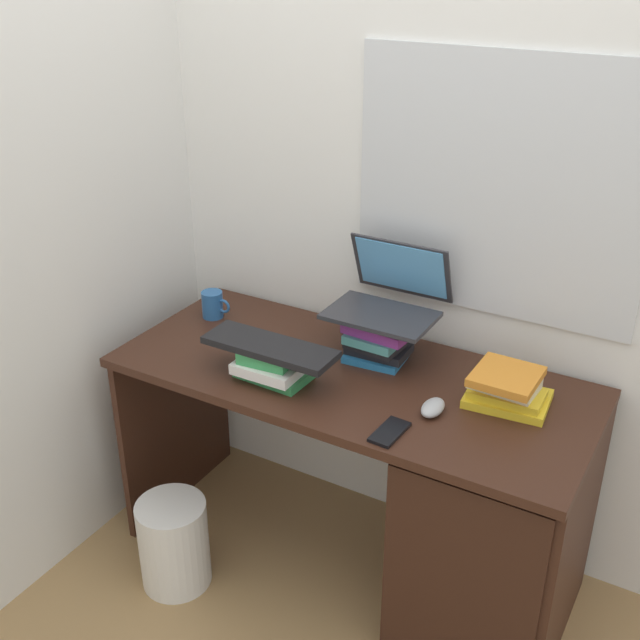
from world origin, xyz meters
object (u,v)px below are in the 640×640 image
at_px(book_stack_side, 506,389).
at_px(cell_phone, 390,432).
at_px(laptop, 389,295).
at_px(wastebasket, 174,543).
at_px(computer_mouse, 433,408).
at_px(mug, 213,305).
at_px(book_stack_keyboard_riser, 271,365).
at_px(book_stack_tall, 377,339).
at_px(keyboard, 270,347).
at_px(desk, 456,506).

height_order(book_stack_side, cell_phone, book_stack_side).
bearing_deg(laptop, book_stack_side, -14.30).
bearing_deg(wastebasket, book_stack_side, 25.87).
distance_m(book_stack_side, wastebasket, 1.22).
bearing_deg(computer_mouse, laptop, 135.82).
bearing_deg(mug, book_stack_keyboard_riser, -31.69).
height_order(book_stack_tall, mug, book_stack_tall).
xyz_separation_m(book_stack_keyboard_riser, keyboard, (-0.00, -0.00, 0.06)).
xyz_separation_m(book_stack_tall, keyboard, (-0.23, -0.27, 0.03)).
xyz_separation_m(book_stack_side, mug, (-1.09, 0.04, -0.00)).
relative_size(book_stack_side, keyboard, 0.60).
relative_size(book_stack_keyboard_riser, book_stack_side, 0.91).
height_order(book_stack_tall, book_stack_keyboard_riser, book_stack_tall).
xyz_separation_m(book_stack_tall, book_stack_keyboard_riser, (-0.23, -0.26, -0.03)).
xyz_separation_m(mug, wastebasket, (0.16, -0.49, -0.65)).
xyz_separation_m(desk, keyboard, (-0.59, -0.12, 0.45)).
height_order(book_stack_tall, keyboard, book_stack_tall).
distance_m(laptop, mug, 0.67).
bearing_deg(book_stack_keyboard_riser, book_stack_tall, 48.90).
height_order(book_stack_keyboard_riser, laptop, laptop).
distance_m(book_stack_keyboard_riser, book_stack_side, 0.71).
height_order(book_stack_tall, wastebasket, book_stack_tall).
distance_m(book_stack_tall, cell_phone, 0.42).
xyz_separation_m(laptop, mug, (-0.65, -0.07, -0.16)).
xyz_separation_m(cell_phone, wastebasket, (-0.70, -0.14, -0.60)).
xyz_separation_m(computer_mouse, mug, (-0.92, 0.19, 0.03)).
bearing_deg(mug, wastebasket, -72.26).
bearing_deg(laptop, book_stack_keyboard_riser, -125.78).
relative_size(keyboard, mug, 3.70).
height_order(book_stack_tall, cell_phone, book_stack_tall).
height_order(book_stack_side, laptop, laptop).
bearing_deg(wastebasket, mug, 107.74).
height_order(desk, keyboard, keyboard).
distance_m(desk, cell_phone, 0.43).
bearing_deg(cell_phone, wastebasket, -165.16).
distance_m(mug, wastebasket, 0.83).
distance_m(book_stack_tall, keyboard, 0.36).
height_order(laptop, keyboard, laptop).
height_order(book_stack_keyboard_riser, computer_mouse, book_stack_keyboard_riser).
distance_m(desk, mug, 1.08).
height_order(book_stack_side, computer_mouse, book_stack_side).
relative_size(mug, wastebasket, 0.36).
bearing_deg(book_stack_keyboard_riser, computer_mouse, 7.41).
bearing_deg(book_stack_side, desk, -130.89).
distance_m(book_stack_tall, computer_mouse, 0.35).
bearing_deg(cell_phone, keyboard, 172.38).
height_order(desk, book_stack_keyboard_riser, book_stack_keyboard_riser).
height_order(cell_phone, wastebasket, cell_phone).
height_order(book_stack_keyboard_riser, wastebasket, book_stack_keyboard_riser).
bearing_deg(book_stack_side, cell_phone, -126.35).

